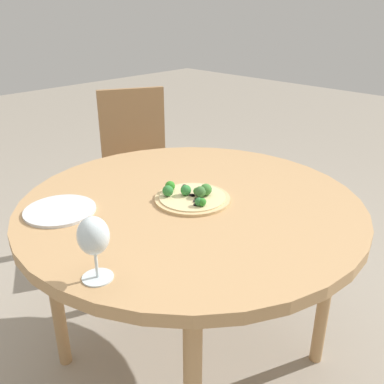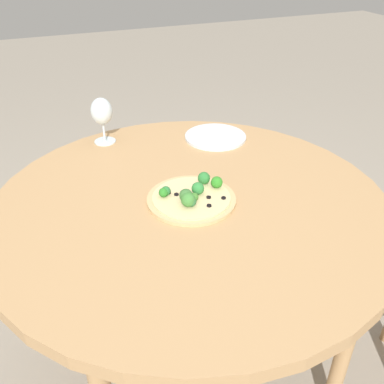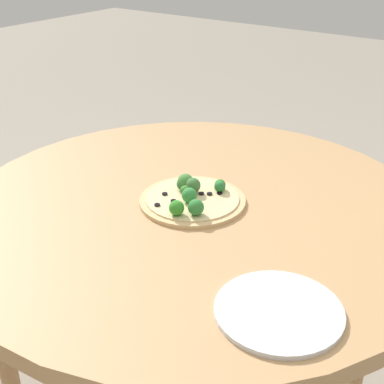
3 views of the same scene
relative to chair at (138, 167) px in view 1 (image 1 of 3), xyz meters
The scene contains 6 objects.
ground_plane 1.14m from the chair, 151.98° to the left, with size 12.00×12.00×0.00m, color gray.
dining_table 1.04m from the chair, 151.98° to the left, with size 1.20×1.20×0.74m.
chair is the anchor object (origin of this frame).
pizza 1.05m from the chair, 152.31° to the left, with size 0.27×0.27×0.06m.
wine_glass 1.48m from the chair, 137.39° to the left, with size 0.08×0.08×0.17m.
plate_near 1.09m from the chair, 127.68° to the left, with size 0.24×0.24×0.01m.
Camera 1 is at (-0.95, 0.96, 1.38)m, focal length 40.00 mm.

